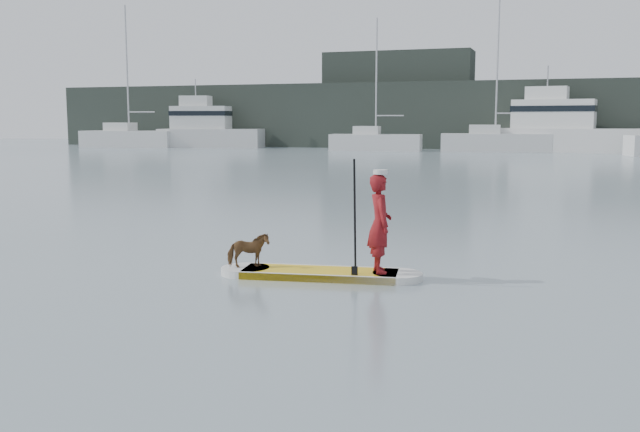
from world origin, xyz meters
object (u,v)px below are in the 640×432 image
(dog, at_px, (248,250))
(sailboat_a, at_px, (129,137))
(sailboat_d, at_px, (494,140))
(motor_yacht_a, at_px, (561,128))
(motor_yacht_b, at_px, (207,128))
(sailboat_c, at_px, (375,141))
(paddler, at_px, (380,224))
(paddleboard, at_px, (320,274))

(dog, height_order, sailboat_a, sailboat_a)
(dog, xyz_separation_m, sailboat_d, (-0.62, 49.90, 0.52))
(motor_yacht_a, bearing_deg, sailboat_a, -170.24)
(sailboat_d, xyz_separation_m, motor_yacht_b, (-26.71, 0.52, 0.88))
(dog, relative_size, sailboat_a, 0.05)
(dog, bearing_deg, sailboat_c, -20.39)
(motor_yacht_a, height_order, motor_yacht_b, motor_yacht_a)
(sailboat_c, height_order, motor_yacht_b, sailboat_c)
(sailboat_a, relative_size, motor_yacht_a, 1.11)
(motor_yacht_b, bearing_deg, sailboat_d, -11.99)
(motor_yacht_b, bearing_deg, motor_yacht_a, -9.95)
(paddler, height_order, sailboat_a, sailboat_a)
(paddleboard, distance_m, motor_yacht_b, 57.79)
(motor_yacht_a, bearing_deg, sailboat_c, -164.52)
(sailboat_d, bearing_deg, dog, -97.26)
(paddleboard, distance_m, dog, 1.25)
(paddler, relative_size, motor_yacht_a, 0.13)
(sailboat_a, bearing_deg, motor_yacht_b, 8.00)
(paddleboard, distance_m, sailboat_c, 49.72)
(sailboat_c, bearing_deg, motor_yacht_a, 3.56)
(sailboat_c, bearing_deg, dog, -83.49)
(paddler, height_order, motor_yacht_a, motor_yacht_a)
(paddler, relative_size, sailboat_d, 0.12)
(sailboat_d, xyz_separation_m, motor_yacht_a, (5.20, 1.03, 1.03))
(sailboat_d, bearing_deg, motor_yacht_a, 3.27)
(dog, relative_size, sailboat_d, 0.05)
(paddler, distance_m, dog, 2.21)
(sailboat_c, height_order, sailboat_d, sailboat_d)
(sailboat_c, xyz_separation_m, motor_yacht_a, (14.96, 2.40, 1.14))
(dog, distance_m, sailboat_a, 59.75)
(paddleboard, xyz_separation_m, dog, (-1.18, -0.18, 0.34))
(paddler, xyz_separation_m, dog, (-2.13, -0.33, -0.50))
(paddler, distance_m, sailboat_d, 49.65)
(paddleboard, bearing_deg, dog, 180.00)
(paddler, xyz_separation_m, motor_yacht_b, (-29.46, 50.10, 0.90))
(sailboat_d, relative_size, motor_yacht_a, 1.08)
(sailboat_d, bearing_deg, sailboat_c, -179.98)
(paddleboard, bearing_deg, motor_yacht_a, 77.42)
(sailboat_a, xyz_separation_m, motor_yacht_b, (7.43, 1.83, 0.87))
(sailboat_a, bearing_deg, dog, -60.24)
(sailboat_d, height_order, motor_yacht_b, sailboat_d)
(sailboat_a, distance_m, motor_yacht_b, 7.70)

